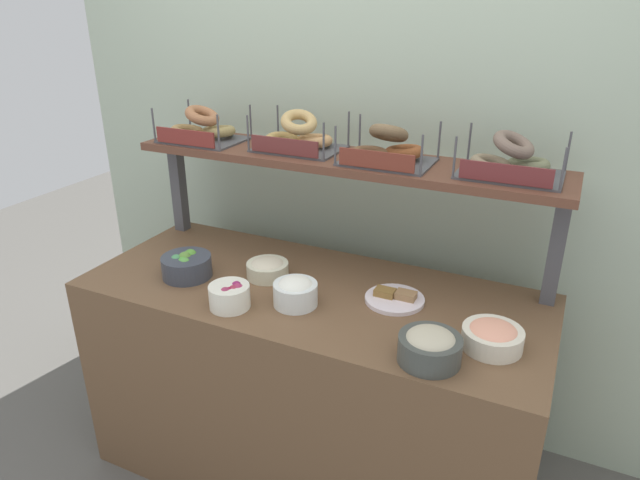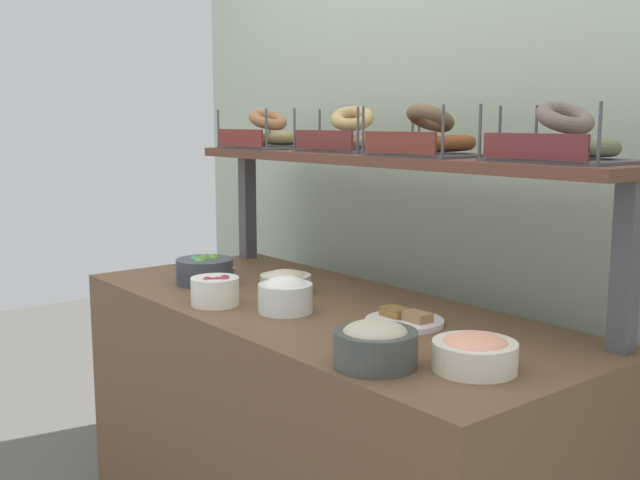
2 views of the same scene
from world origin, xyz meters
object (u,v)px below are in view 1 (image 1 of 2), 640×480
(bagel_basket_everything, at_px, (202,129))
(bagel_basket_sesame, at_px, (298,138))
(bowl_cream_cheese, at_px, (295,291))
(bowl_tuna_salad, at_px, (430,346))
(bagel_basket_cinnamon_raisin, at_px, (387,150))
(bagel_basket_poppy, at_px, (510,162))
(bowl_beet_salad, at_px, (230,295))
(serving_plate_white, at_px, (395,298))
(bowl_lox_spread, at_px, (492,336))
(serving_spoon_near_plate, at_px, (193,260))
(bowl_potato_salad, at_px, (268,268))
(bowl_veggie_mix, at_px, (187,265))

(bagel_basket_everything, relative_size, bagel_basket_sesame, 0.99)
(bowl_cream_cheese, height_order, bowl_tuna_salad, bowl_cream_cheese)
(bagel_basket_cinnamon_raisin, bearing_deg, bagel_basket_poppy, 2.94)
(bagel_basket_sesame, bearing_deg, bowl_cream_cheese, -64.83)
(bowl_beet_salad, xyz_separation_m, bagel_basket_everything, (-0.42, 0.48, 0.43))
(bagel_basket_cinnamon_raisin, bearing_deg, bowl_beet_salad, -127.79)
(bagel_basket_cinnamon_raisin, bearing_deg, serving_plate_white, -59.15)
(bowl_lox_spread, bearing_deg, serving_plate_white, 157.94)
(bowl_beet_salad, distance_m, bowl_tuna_salad, 0.70)
(bowl_cream_cheese, xyz_separation_m, serving_spoon_near_plate, (-0.53, 0.12, -0.04))
(bagel_basket_sesame, bearing_deg, serving_spoon_near_plate, -140.36)
(bowl_cream_cheese, bearing_deg, serving_spoon_near_plate, 166.72)
(serving_spoon_near_plate, relative_size, bagel_basket_everything, 0.43)
(bagel_basket_cinnamon_raisin, relative_size, bagel_basket_poppy, 0.94)
(bowl_lox_spread, xyz_separation_m, bowl_potato_salad, (-0.85, 0.12, -0.00))
(bowl_lox_spread, distance_m, serving_spoon_near_plate, 1.19)
(serving_spoon_near_plate, bearing_deg, bowl_potato_salad, 2.67)
(serving_plate_white, relative_size, bagel_basket_poppy, 0.62)
(bagel_basket_everything, bearing_deg, bowl_beet_salad, -48.70)
(serving_plate_white, bearing_deg, bowl_potato_salad, -176.85)
(serving_spoon_near_plate, bearing_deg, bowl_tuna_salad, -13.58)
(bowl_beet_salad, bearing_deg, bowl_veggie_mix, 155.88)
(bowl_beet_salad, distance_m, bagel_basket_sesame, 0.67)
(bowl_cream_cheese, relative_size, bowl_tuna_salad, 0.82)
(bowl_veggie_mix, distance_m, bagel_basket_cinnamon_raisin, 0.86)
(bowl_potato_salad, height_order, serving_spoon_near_plate, bowl_potato_salad)
(bowl_lox_spread, distance_m, serving_plate_white, 0.38)
(serving_plate_white, bearing_deg, bowl_veggie_mix, -168.79)
(bowl_potato_salad, bearing_deg, bowl_cream_cheese, -36.15)
(bagel_basket_everything, distance_m, bagel_basket_sesame, 0.42)
(bagel_basket_sesame, height_order, bagel_basket_cinnamon_raisin, same)
(bagel_basket_cinnamon_raisin, bearing_deg, bowl_veggie_mix, -151.27)
(bowl_lox_spread, xyz_separation_m, bowl_tuna_salad, (-0.15, -0.15, 0.01))
(bowl_veggie_mix, bearing_deg, bagel_basket_sesame, 54.23)
(bowl_lox_spread, relative_size, bowl_cream_cheese, 1.20)
(bowl_cream_cheese, relative_size, serving_plate_white, 0.74)
(bagel_basket_everything, relative_size, bagel_basket_cinnamon_raisin, 1.02)
(bowl_tuna_salad, xyz_separation_m, serving_plate_white, (-0.20, 0.29, -0.04))
(bowl_tuna_salad, bearing_deg, bowl_lox_spread, 44.15)
(serving_plate_white, height_order, bagel_basket_cinnamon_raisin, bagel_basket_cinnamon_raisin)
(bowl_beet_salad, xyz_separation_m, bagel_basket_poppy, (0.79, 0.50, 0.43))
(bowl_veggie_mix, xyz_separation_m, bowl_tuna_salad, (0.97, -0.14, 0.00))
(bowl_potato_salad, height_order, bowl_beet_salad, bowl_beet_salad)
(bowl_potato_salad, distance_m, bowl_tuna_salad, 0.74)
(bowl_beet_salad, bearing_deg, serving_plate_white, 29.28)
(bagel_basket_sesame, bearing_deg, bowl_tuna_salad, -37.31)
(serving_plate_white, distance_m, bagel_basket_everything, 1.04)
(bowl_cream_cheese, bearing_deg, bagel_basket_cinnamon_raisin, 64.02)
(bowl_potato_salad, height_order, bagel_basket_everything, bagel_basket_everything)
(bowl_cream_cheese, relative_size, serving_spoon_near_plate, 1.11)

